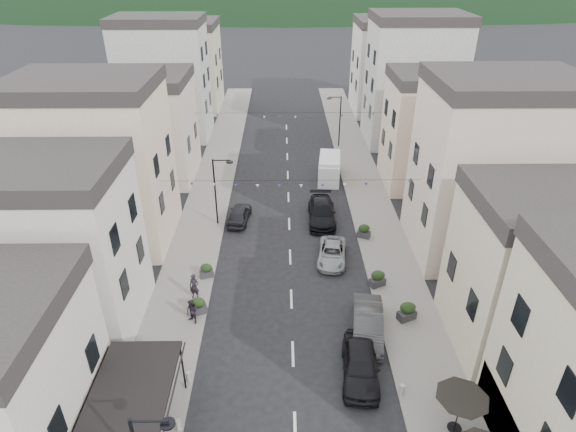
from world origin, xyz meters
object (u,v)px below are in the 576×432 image
(delivery_van, at_px, (329,167))
(parked_car_e, at_px, (239,214))
(parked_car_a, at_px, (360,364))
(parked_car_b, at_px, (368,324))
(parked_car_d, at_px, (322,212))
(pedestrian_a, at_px, (194,287))
(parked_car_c, at_px, (332,253))
(pedestrian_b, at_px, (192,312))

(delivery_van, bearing_deg, parked_car_e, -128.14)
(parked_car_a, bearing_deg, parked_car_b, 80.02)
(parked_car_d, relative_size, pedestrian_a, 2.97)
(parked_car_a, bearing_deg, pedestrian_a, 152.21)
(parked_car_b, height_order, parked_car_c, parked_car_b)
(delivery_van, bearing_deg, pedestrian_a, -112.79)
(parked_car_c, bearing_deg, parked_car_d, 101.28)
(parked_car_e, xyz_separation_m, pedestrian_a, (-2.16, -10.45, 0.36))
(parked_car_b, bearing_deg, parked_car_a, -97.97)
(delivery_van, xyz_separation_m, pedestrian_a, (-10.63, -19.07, -0.17))
(parked_car_a, relative_size, pedestrian_a, 2.63)
(parked_car_a, relative_size, parked_car_d, 0.88)
(parked_car_c, height_order, parked_car_d, parked_car_d)
(parked_car_c, relative_size, pedestrian_a, 2.36)
(parked_car_e, relative_size, delivery_van, 0.76)
(parked_car_a, xyz_separation_m, pedestrian_b, (-9.88, 4.27, 0.13))
(parked_car_b, relative_size, parked_car_e, 1.22)
(delivery_van, relative_size, pedestrian_b, 3.18)
(parked_car_c, distance_m, delivery_van, 14.61)
(parked_car_a, xyz_separation_m, parked_car_b, (0.90, 3.21, -0.01))
(parked_car_b, bearing_deg, pedestrian_a, 170.21)
(parked_car_e, bearing_deg, delivery_van, -127.95)
(parked_car_c, xyz_separation_m, parked_car_d, (-0.35, 6.02, 0.19))
(parked_car_c, height_order, pedestrian_b, pedestrian_b)
(parked_car_c, height_order, delivery_van, delivery_van)
(parked_car_d, bearing_deg, parked_car_a, -85.70)
(parked_car_e, bearing_deg, parked_car_d, -172.80)
(parked_car_b, relative_size, delivery_van, 0.93)
(pedestrian_a, bearing_deg, parked_car_a, -19.92)
(parked_car_c, xyz_separation_m, pedestrian_b, (-9.37, -6.92, 0.35))
(parked_car_d, distance_m, pedestrian_b, 15.78)
(parked_car_d, relative_size, pedestrian_b, 3.28)
(delivery_van, distance_m, pedestrian_a, 21.84)
(parked_car_c, bearing_deg, parked_car_b, -71.95)
(parked_car_b, xyz_separation_m, pedestrian_b, (-10.78, 1.05, 0.14))
(parked_car_e, bearing_deg, parked_car_c, 147.93)
(parked_car_d, distance_m, delivery_van, 8.67)
(pedestrian_a, relative_size, pedestrian_b, 1.10)
(parked_car_d, xyz_separation_m, pedestrian_a, (-9.24, -10.53, 0.25))
(parked_car_c, relative_size, pedestrian_b, 2.61)
(parked_car_a, bearing_deg, pedestrian_b, 162.33)
(parked_car_b, xyz_separation_m, parked_car_c, (-1.42, 7.98, -0.21))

